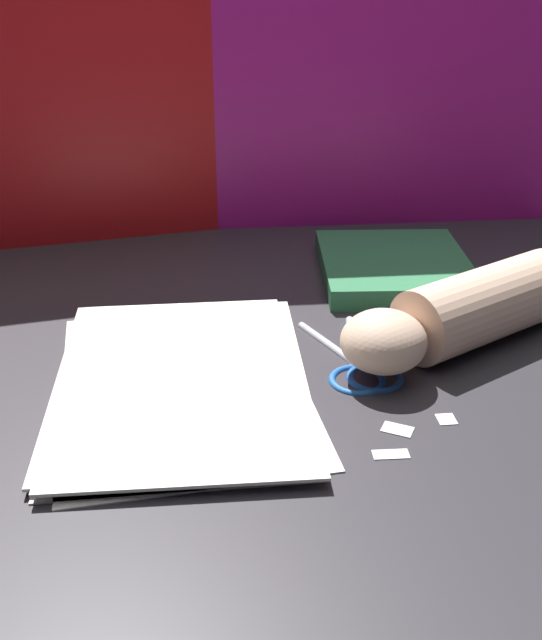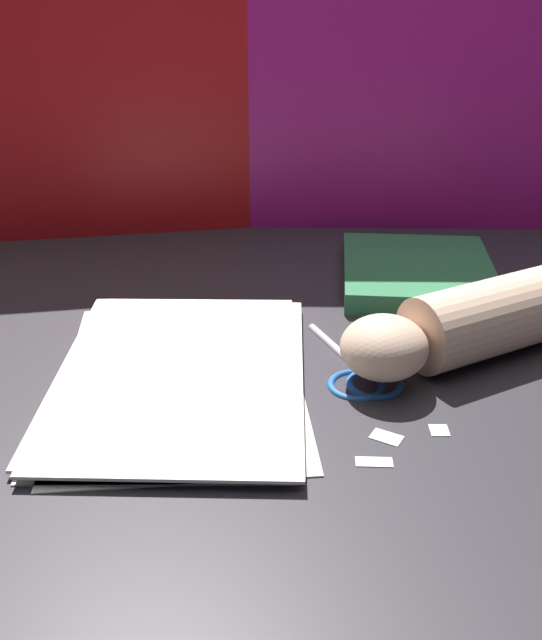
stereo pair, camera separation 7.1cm
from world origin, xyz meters
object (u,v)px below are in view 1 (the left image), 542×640
at_px(paper_stack, 181,380).
at_px(scissors, 359,365).
at_px(book_closed, 394,267).
at_px(hand_forearm, 462,313).

bearing_deg(paper_stack, scissors, -0.55).
distance_m(book_closed, scissors, 0.24).
bearing_deg(paper_stack, book_closed, 36.75).
bearing_deg(book_closed, hand_forearm, -88.45).
xyz_separation_m(book_closed, scissors, (-0.11, -0.22, -0.01)).
xyz_separation_m(paper_stack, book_closed, (0.29, 0.22, 0.01)).
bearing_deg(scissors, book_closed, 62.86).
height_order(book_closed, hand_forearm, hand_forearm).
bearing_deg(hand_forearm, scissors, -167.53).
relative_size(paper_stack, scissors, 2.13).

